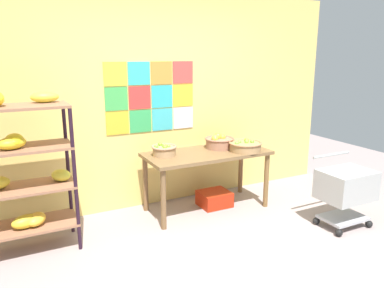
% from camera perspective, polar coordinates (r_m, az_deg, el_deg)
% --- Properties ---
extents(ground, '(9.67, 9.67, 0.00)m').
position_cam_1_polar(ground, '(3.48, 7.22, -19.08)').
color(ground, gray).
extents(back_wall_with_art, '(5.09, 0.07, 2.62)m').
position_cam_1_polar(back_wall_with_art, '(4.62, -5.41, 6.60)').
color(back_wall_with_art, '#EDCB69').
rests_on(back_wall_with_art, ground).
extents(banana_shelf_unit, '(1.04, 0.45, 1.57)m').
position_cam_1_polar(banana_shelf_unit, '(3.80, -25.63, -2.98)').
color(banana_shelf_unit, black).
rests_on(banana_shelf_unit, ground).
extents(display_table, '(1.51, 0.68, 0.73)m').
position_cam_1_polar(display_table, '(4.49, 2.31, -2.35)').
color(display_table, brown).
rests_on(display_table, ground).
extents(fruit_basket_right, '(0.41, 0.41, 0.14)m').
position_cam_1_polar(fruit_basket_right, '(4.55, 8.16, -0.27)').
color(fruit_basket_right, '#A37B4D').
rests_on(fruit_basket_right, display_table).
extents(fruit_basket_back_left, '(0.29, 0.29, 0.14)m').
position_cam_1_polar(fruit_basket_back_left, '(4.31, -4.32, -0.89)').
color(fruit_basket_back_left, tan).
rests_on(fruit_basket_back_left, display_table).
extents(fruit_basket_left, '(0.36, 0.36, 0.19)m').
position_cam_1_polar(fruit_basket_left, '(4.66, 4.18, 0.34)').
color(fruit_basket_left, '#A06B51').
rests_on(fruit_basket_left, display_table).
extents(produce_crate_under_table, '(0.38, 0.33, 0.19)m').
position_cam_1_polar(produce_crate_under_table, '(4.75, 3.46, -8.38)').
color(produce_crate_under_table, '#AE260F').
rests_on(produce_crate_under_table, ground).
extents(shopping_cart, '(0.57, 0.47, 0.78)m').
position_cam_1_polar(shopping_cart, '(4.42, 22.57, -6.19)').
color(shopping_cart, black).
rests_on(shopping_cart, ground).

